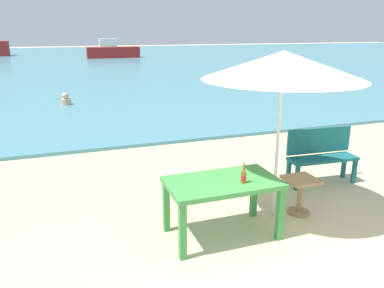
{
  "coord_description": "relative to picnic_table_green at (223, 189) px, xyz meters",
  "views": [
    {
      "loc": [
        -2.48,
        -3.06,
        2.56
      ],
      "look_at": [
        -0.33,
        3.0,
        0.6
      ],
      "focal_mm": 35.37,
      "sensor_mm": 36.0,
      "label": 1
    }
  ],
  "objects": [
    {
      "name": "ground_plane",
      "position": [
        0.67,
        -0.92,
        -0.65
      ],
      "size": [
        120.0,
        120.0,
        0.0
      ],
      "primitive_type": "plane",
      "color": "beige"
    },
    {
      "name": "swimmer_person",
      "position": [
        -1.61,
        9.5,
        -0.41
      ],
      "size": [
        0.34,
        0.34,
        0.41
      ],
      "color": "tan",
      "rests_on": "sea_water"
    },
    {
      "name": "side_table_wood",
      "position": [
        1.3,
        0.18,
        -0.3
      ],
      "size": [
        0.44,
        0.44,
        0.54
      ],
      "color": "#9E7A51",
      "rests_on": "ground_plane"
    },
    {
      "name": "patio_umbrella",
      "position": [
        0.91,
        0.24,
        1.47
      ],
      "size": [
        2.1,
        2.1,
        2.3
      ],
      "color": "silver",
      "rests_on": "ground_plane"
    },
    {
      "name": "bench_teal_center",
      "position": [
        2.31,
        1.06,
        -0.11
      ],
      "size": [
        1.22,
        0.44,
        0.95
      ],
      "color": "#196066",
      "rests_on": "ground_plane"
    },
    {
      "name": "boat_barge",
      "position": [
        3.08,
        31.07,
        0.03
      ],
      "size": [
        4.59,
        1.25,
        1.67
      ],
      "color": "maroon",
      "rests_on": "sea_water"
    },
    {
      "name": "picnic_table_green",
      "position": [
        0.0,
        0.0,
        0.0
      ],
      "size": [
        1.4,
        0.8,
        0.76
      ],
      "color": "#3D8C42",
      "rests_on": "ground_plane"
    },
    {
      "name": "sea_water",
      "position": [
        0.67,
        29.08,
        -0.61
      ],
      "size": [
        120.0,
        50.0,
        0.08
      ],
      "primitive_type": "cube",
      "color": "teal",
      "rests_on": "ground_plane"
    },
    {
      "name": "beer_bottle_amber",
      "position": [
        0.21,
        -0.15,
        0.2
      ],
      "size": [
        0.07,
        0.07,
        0.26
      ],
      "color": "brown",
      "rests_on": "picnic_table_green"
    }
  ]
}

